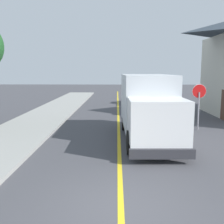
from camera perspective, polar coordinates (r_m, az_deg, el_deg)
ground_plane at (r=7.08m, az=1.90°, el=-19.99°), size 120.00×120.00×0.00m
centre_line_yellow at (r=16.55m, az=1.41°, el=-3.05°), size 0.16×56.00×0.01m
box_truck at (r=13.42m, az=7.68°, el=1.71°), size 2.57×7.24×3.20m
parked_car_near at (r=20.71m, az=7.57°, el=1.48°), size 1.98×4.47×1.67m
parked_car_mid at (r=27.72m, az=5.38°, el=3.36°), size 1.95×4.46×1.67m
stop_sign at (r=16.01m, az=18.04°, el=2.82°), size 0.80×0.10×2.65m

